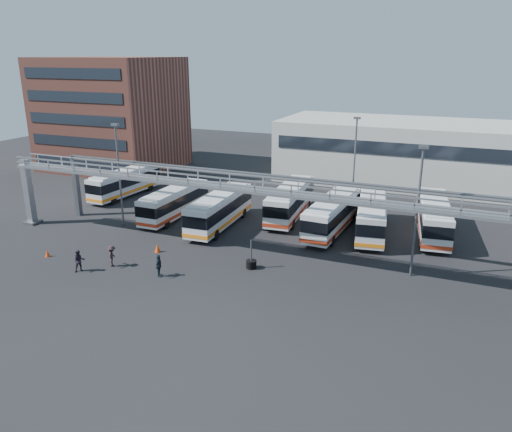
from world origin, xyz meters
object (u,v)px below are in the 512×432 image
at_px(light_pole_left, 119,170).
at_px(pedestrian_b, 79,261).
at_px(bus_0, 125,182).
at_px(cone_right, 157,248).
at_px(bus_5, 332,214).
at_px(light_pole_mid, 418,205).
at_px(pedestrian_d, 159,266).
at_px(bus_6, 372,215).
at_px(bus_4, 290,200).
at_px(cone_left, 47,253).
at_px(bus_7, 434,217).
at_px(bus_2, 174,202).
at_px(tire_stack, 251,263).
at_px(light_pole_back, 355,159).
at_px(pedestrian_c, 112,256).
at_px(bus_3, 220,209).

bearing_deg(light_pole_left, pedestrian_b, -70.45).
height_order(bus_0, cone_right, bus_0).
xyz_separation_m(bus_0, bus_5, (26.27, -2.67, 0.10)).
xyz_separation_m(light_pole_mid, cone_right, (-20.91, -3.60, -5.34)).
bearing_deg(light_pole_mid, pedestrian_d, -156.60).
distance_m(bus_6, pedestrian_b, 26.51).
bearing_deg(bus_4, cone_left, -135.13).
relative_size(bus_7, pedestrian_d, 6.33).
relative_size(bus_0, pedestrian_b, 5.92).
height_order(bus_2, cone_right, bus_2).
relative_size(bus_2, tire_stack, 4.29).
bearing_deg(cone_left, light_pole_mid, 15.66).
bearing_deg(light_pole_left, light_pole_mid, -2.05).
bearing_deg(pedestrian_b, bus_6, -7.68).
distance_m(pedestrian_d, cone_right, 5.13).
bearing_deg(pedestrian_d, light_pole_mid, -81.62).
height_order(light_pole_mid, pedestrian_d, light_pole_mid).
bearing_deg(light_pole_back, tire_stack, -102.22).
xyz_separation_m(bus_7, cone_right, (-21.75, -13.75, -1.49)).
bearing_deg(pedestrian_c, bus_7, -80.12).
bearing_deg(tire_stack, bus_3, 130.62).
distance_m(bus_2, bus_7, 25.93).
distance_m(light_pole_mid, bus_0, 36.18).
bearing_deg(tire_stack, cone_left, -164.90).
height_order(bus_0, bus_3, bus_3).
bearing_deg(bus_4, bus_5, -32.11).
xyz_separation_m(pedestrian_b, pedestrian_c, (1.74, 1.84, -0.01)).
height_order(light_pole_mid, bus_6, light_pole_mid).
bearing_deg(bus_0, pedestrian_b, -58.54).
distance_m(light_pole_mid, bus_6, 10.33).
distance_m(light_pole_left, bus_7, 30.50).
relative_size(bus_6, cone_left, 17.89).
bearing_deg(pedestrian_d, pedestrian_b, 89.75).
height_order(bus_4, pedestrian_c, bus_4).
height_order(bus_5, tire_stack, bus_5).
height_order(light_pole_back, bus_0, light_pole_back).
height_order(cone_left, cone_right, cone_right).
xyz_separation_m(light_pole_left, bus_5, (19.74, 6.37, -3.86)).
height_order(light_pole_left, tire_stack, light_pole_left).
relative_size(pedestrian_d, tire_stack, 0.74).
height_order(light_pole_back, bus_3, light_pole_back).
bearing_deg(bus_3, pedestrian_d, -88.29).
xyz_separation_m(light_pole_back, cone_left, (-20.99, -23.13, -5.41)).
xyz_separation_m(bus_7, pedestrian_b, (-25.13, -19.59, -0.98)).
bearing_deg(cone_left, bus_5, 36.77).
height_order(light_pole_left, cone_left, light_pole_left).
bearing_deg(pedestrian_d, bus_3, -10.60).
bearing_deg(light_pole_mid, pedestrian_b, -158.76).
bearing_deg(pedestrian_d, light_pole_left, 33.79).
distance_m(cone_left, tire_stack, 17.59).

